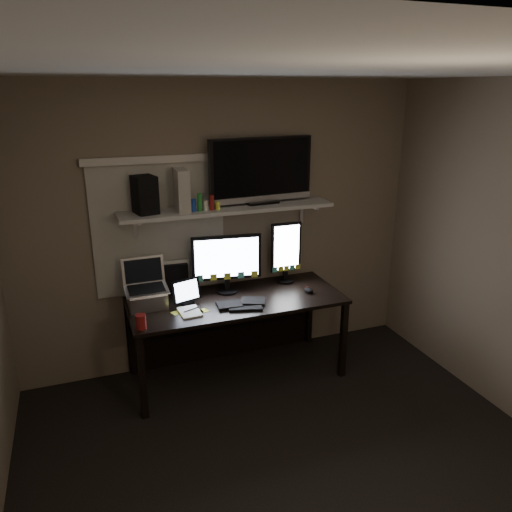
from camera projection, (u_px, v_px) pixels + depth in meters
name	position (u px, v px, depth m)	size (l,w,h in m)	color
floor	(307.00, 488.00, 3.18)	(3.60, 3.60, 0.00)	black
ceiling	(324.00, 70.00, 2.38)	(3.60, 3.60, 0.00)	silver
back_wall	(222.00, 228.00, 4.38)	(3.60, 3.60, 0.00)	#7B6D58
window_blinds	(160.00, 229.00, 4.17)	(1.10, 0.02, 1.10)	beige
desk	(232.00, 312.00, 4.38)	(1.80, 0.75, 0.73)	black
wall_shelf	(228.00, 209.00, 4.16)	(1.80, 0.35, 0.03)	#BCBBB7
monitor_landscape	(227.00, 263.00, 4.27)	(0.60, 0.06, 0.53)	black
monitor_portrait	(286.00, 252.00, 4.50)	(0.28, 0.05, 0.57)	black
keyboard	(241.00, 303.00, 4.09)	(0.41, 0.16, 0.03)	black
mouse	(309.00, 290.00, 4.34)	(0.07, 0.10, 0.04)	black
notepad	(190.00, 312.00, 3.95)	(0.16, 0.22, 0.01)	white
tablet	(186.00, 292.00, 4.08)	(0.25, 0.10, 0.22)	black
file_sorter	(175.00, 277.00, 4.30)	(0.23, 0.10, 0.29)	black
laptop	(146.00, 285.00, 3.99)	(0.34, 0.28, 0.38)	silver
cup	(141.00, 322.00, 3.67)	(0.08, 0.08, 0.11)	maroon
sticky_notes	(189.00, 312.00, 3.95)	(0.31, 0.23, 0.00)	#D7E03C
tv	(261.00, 171.00, 4.21)	(0.92, 0.17, 0.55)	black
game_console	(181.00, 190.00, 3.99)	(0.09, 0.28, 0.33)	beige
speaker	(145.00, 195.00, 3.90)	(0.16, 0.20, 0.30)	black
bottles	(203.00, 202.00, 4.00)	(0.23, 0.05, 0.15)	#A50F0C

